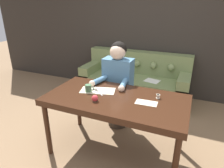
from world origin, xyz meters
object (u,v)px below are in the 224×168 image
(thread_spool, at_px, (158,96))
(mug, at_px, (88,88))
(pin_cushion, at_px, (95,99))
(person, at_px, (118,85))
(scissors, at_px, (97,91))
(couch, at_px, (135,82))
(dining_table, at_px, (116,103))

(thread_spool, bearing_deg, mug, -169.20)
(mug, relative_size, pin_cushion, 1.58)
(thread_spool, bearing_deg, person, 148.16)
(pin_cushion, bearing_deg, scissors, 113.68)
(person, relative_size, mug, 11.24)
(mug, distance_m, pin_cushion, 0.27)
(couch, xyz_separation_m, mug, (-0.10, -1.61, 0.48))
(couch, relative_size, thread_spool, 44.49)
(pin_cushion, bearing_deg, person, 92.12)
(dining_table, distance_m, scissors, 0.30)
(dining_table, relative_size, pin_cushion, 22.18)
(dining_table, height_order, person, person)
(couch, xyz_separation_m, person, (0.06, -1.06, 0.34))
(dining_table, bearing_deg, couch, 98.92)
(scissors, xyz_separation_m, thread_spool, (0.72, 0.09, 0.02))
(dining_table, height_order, mug, mug)
(person, bearing_deg, dining_table, -70.59)
(dining_table, relative_size, couch, 0.79)
(scissors, relative_size, pin_cushion, 3.01)
(scissors, distance_m, pin_cushion, 0.27)
(person, bearing_deg, couch, 93.11)
(scissors, relative_size, mug, 1.90)
(couch, height_order, person, person)
(dining_table, relative_size, thread_spool, 35.24)
(person, bearing_deg, thread_spool, -31.84)
(dining_table, distance_m, mug, 0.37)
(thread_spool, height_order, pin_cushion, pin_cushion)
(person, bearing_deg, mug, -106.13)
(couch, bearing_deg, mug, -93.57)
(person, relative_size, scissors, 5.91)
(person, xyz_separation_m, scissors, (-0.08, -0.49, 0.10))
(thread_spool, bearing_deg, dining_table, -159.74)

